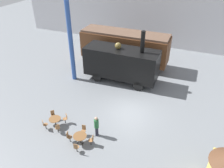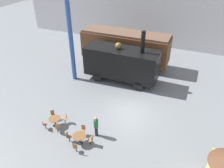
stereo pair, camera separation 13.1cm
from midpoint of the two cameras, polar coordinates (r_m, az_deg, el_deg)
The scene contains 16 objects.
ground_plane at distance 18.86m, azimuth 4.49°, elevation -6.90°, with size 80.00×80.00×0.00m, color gray.
backdrop_wall at distance 30.51m, azimuth 14.45°, elevation 17.25°, with size 44.00×0.15×9.00m.
passenger_coach_wooden at distance 25.38m, azimuth 3.14°, elevation 10.00°, with size 10.00×2.82×3.90m.
steam_locomotive at distance 21.98m, azimuth 2.29°, elevation 5.66°, with size 7.36×2.58×5.55m.
cafe_table_near at distance 17.56m, azimuth -14.87°, elevation -9.12°, with size 0.91×0.91×0.72m.
cafe_table_mid at distance 15.88m, azimuth -8.60°, elevation -13.57°, with size 0.95×0.95×0.71m.
cafe_chair_0 at distance 16.98m, azimuth -14.23°, elevation -11.01°, with size 0.40×0.40×0.87m.
cafe_chair_1 at distance 17.68m, azimuth -12.20°, elevation -8.64°, with size 0.40×0.40×0.87m.
cafe_chair_2 at distance 18.24m, azimuth -15.38°, elevation -7.70°, with size 0.40×0.40×0.87m.
cafe_chair_3 at distance 17.56m, azimuth -17.49°, elevation -9.93°, with size 0.40×0.40×0.87m.
cafe_chair_4 at distance 15.72m, azimuth -5.56°, elevation -14.26°, with size 0.38×0.36×0.87m.
cafe_chair_5 at distance 16.49m, azimuth -7.64°, elevation -11.70°, with size 0.36×0.38×0.87m.
cafe_chair_6 at distance 16.18m, azimuth -11.50°, elevation -13.22°, with size 0.38×0.36×0.87m.
cafe_chair_7 at distance 15.39m, azimuth -9.60°, elevation -15.94°, with size 0.36×0.38×0.87m.
visitor_person at distance 16.05m, azimuth -4.31°, elevation -10.80°, with size 0.34×0.34×1.73m.
support_pillar at distance 21.82m, azimuth -10.88°, elevation 10.48°, with size 0.44×0.44×8.00m.
Camera 1 is at (4.14, -14.08, 11.85)m, focal length 35.00 mm.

